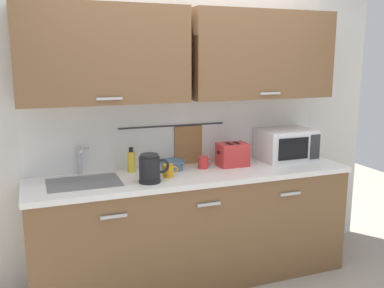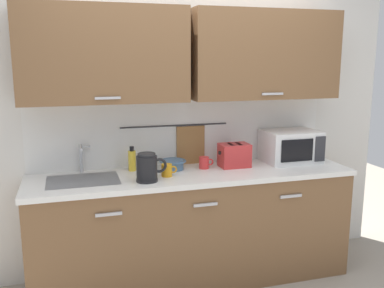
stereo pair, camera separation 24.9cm
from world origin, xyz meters
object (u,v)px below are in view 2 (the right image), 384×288
mixing_bowl (173,164)px  toaster (234,155)px  mug_near_sink (167,170)px  dish_soap_bottle (132,160)px  microwave (291,146)px  mug_by_kettle (204,163)px  electric_kettle (147,168)px

mixing_bowl → toaster: 0.51m
mug_near_sink → mixing_bowl: size_ratio=0.56×
dish_soap_bottle → mug_near_sink: bearing=-46.2°
microwave → mug_near_sink: (-1.12, -0.16, -0.09)m
toaster → mug_by_kettle: (-0.25, 0.01, -0.05)m
dish_soap_bottle → mixing_bowl: bearing=-9.5°
dish_soap_bottle → mixing_bowl: (0.32, -0.05, -0.04)m
microwave → dish_soap_bottle: 1.36m
mug_near_sink → mixing_bowl: mug_near_sink is taller
mug_near_sink → toaster: (0.60, 0.13, 0.05)m
mixing_bowl → electric_kettle: bearing=-132.9°
toaster → mixing_bowl: bearing=174.2°
electric_kettle → mug_by_kettle: (0.51, 0.23, -0.05)m
dish_soap_bottle → toaster: size_ratio=0.77×
mug_near_sink → toaster: 0.61m
electric_kettle → microwave: bearing=11.0°
dish_soap_bottle → mug_by_kettle: bearing=-9.3°
mixing_bowl → toaster: bearing=-5.8°
mug_near_sink → mug_by_kettle: size_ratio=1.00×
microwave → electric_kettle: size_ratio=2.03×
mug_by_kettle → mug_near_sink: bearing=-157.0°
dish_soap_bottle → mug_near_sink: (0.23, -0.24, -0.04)m
electric_kettle → mug_by_kettle: 0.56m
microwave → toaster: microwave is taller
microwave → mug_by_kettle: size_ratio=3.83×
dish_soap_bottle → mixing_bowl: dish_soap_bottle is taller
microwave → mug_near_sink: 1.14m
mug_near_sink → mixing_bowl: (0.09, 0.18, -0.00)m
dish_soap_bottle → toaster: dish_soap_bottle is taller
microwave → mug_near_sink: microwave is taller
dish_soap_bottle → mug_by_kettle: (0.57, -0.09, -0.04)m
mixing_bowl → mug_near_sink: bearing=-115.9°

